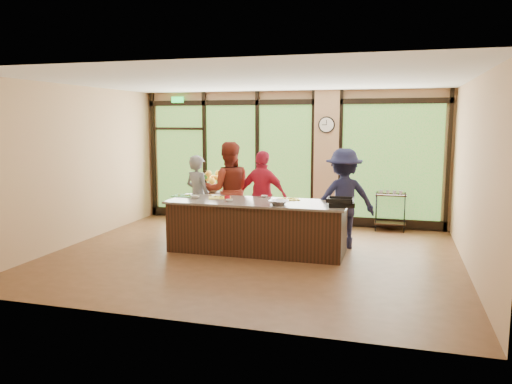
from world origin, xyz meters
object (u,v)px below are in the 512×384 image
Objects in this scene: island_base at (257,227)px; flower_stand at (213,209)px; cook_left at (198,196)px; bar_cart at (390,206)px; roasting_pan at (340,204)px; cook_right at (344,199)px.

island_base is 2.30m from flower_stand.
bar_cart is (3.72, 1.69, -0.31)m from cook_left.
flower_stand is 0.90× the size of bar_cart.
roasting_pan is at bearing -18.75° from flower_stand.
cook_left is 0.91× the size of cook_right.
flower_stand is 3.84m from bar_cart.
cook_right is 0.87m from roasting_pan.
bar_cart reaches higher than flower_stand.
cook_right is (1.45, 0.71, 0.48)m from island_base.
island_base is 1.69× the size of cook_right.
flower_stand is at bearing 131.67° from roasting_pan.
cook_right is at bearing 26.12° from island_base.
cook_right is at bearing -117.11° from bar_cart.
cook_right is at bearing -5.54° from flower_stand.
cook_right is 3.18m from flower_stand.
bar_cart is at bearing -136.19° from cook_right.
bar_cart is at bearing -131.75° from cook_left.
island_base is 7.19× the size of roasting_pan.
bar_cart is (3.78, 0.70, 0.13)m from flower_stand.
cook_left is at bearing -157.34° from bar_cart.
roasting_pan is 0.55× the size of flower_stand.
roasting_pan is (0.04, -0.87, 0.04)m from cook_right.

